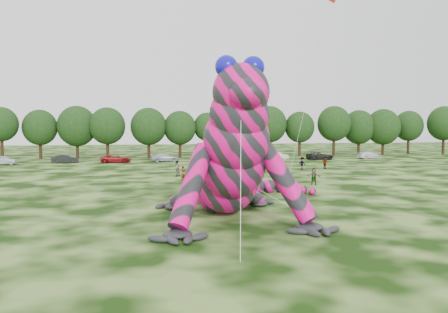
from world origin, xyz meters
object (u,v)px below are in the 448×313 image
object	(u,v)px
tree_9	(207,135)
spectator_3	(325,163)
spectator_1	(176,169)
spectator_2	(302,164)
car_4	(227,158)
car_7	(369,155)
tree_11	(269,131)
tree_5	(77,132)
tree_6	(107,133)
tree_7	(149,133)
tree_16	(408,132)
tree_8	(180,134)
flying_kite	(327,11)
tree_12	(300,134)
spectator_0	(183,174)
tree_14	(359,132)
inflatable_gecko	(222,140)
car_1	(65,159)
spectator_5	(314,176)
car_2	(116,159)
tree_15	(383,132)
tree_10	(238,130)
tree_17	(444,130)
car_3	(165,157)
tree_13	(334,131)
car_6	(320,156)
car_5	(277,156)
car_0	(3,160)
tree_4	(40,134)
tree_3	(2,134)

from	to	relation	value
tree_9	spectator_3	distance (m)	29.30
spectator_1	spectator_2	xyz separation A→B (m)	(17.67, 4.53, -0.06)
car_4	car_7	distance (m)	27.12
tree_11	tree_5	bearing A→B (deg)	179.63
tree_6	spectator_3	distance (m)	40.60
tree_7	tree_16	distance (m)	55.59
tree_8	car_4	distance (m)	12.94
spectator_1	flying_kite	bearing A→B (deg)	82.04
spectator_2	tree_12	bearing A→B (deg)	50.19
tree_5	tree_12	size ratio (longest dim) A/B	1.09
car_7	spectator_0	xyz separation A→B (m)	(-37.06, -27.61, 0.20)
tree_14	tree_7	bearing A→B (deg)	-177.48
inflatable_gecko	car_1	size ratio (longest dim) A/B	4.76
tree_8	spectator_5	xyz separation A→B (m)	(10.25, -40.68, -3.62)
tree_11	tree_14	size ratio (longest dim) A/B	1.07
car_7	car_2	bearing A→B (deg)	83.50
tree_5	tree_14	world-z (taller)	tree_5
tree_8	spectator_2	bearing A→B (deg)	-60.94
flying_kite	tree_11	bearing A→B (deg)	78.70
spectator_3	car_2	bearing A→B (deg)	128.01
car_7	spectator_0	size ratio (longest dim) A/B	2.65
tree_15	car_1	size ratio (longest dim) A/B	2.25
tree_10	tree_12	xyz separation A→B (m)	(12.62, -0.84, -0.77)
tree_11	tree_17	size ratio (longest dim) A/B	0.98
tree_6	tree_16	size ratio (longest dim) A/B	1.01
tree_6	car_3	size ratio (longest dim) A/B	1.97
tree_13	car_6	xyz separation A→B (m)	(-6.96, -9.41, -4.37)
tree_16	spectator_3	xyz separation A→B (m)	(-31.64, -28.18, -3.81)
inflatable_gecko	car_5	bearing A→B (deg)	66.23
flying_kite	car_2	size ratio (longest dim) A/B	3.58
spectator_1	tree_10	bearing A→B (deg)	-155.61
car_0	car_3	distance (m)	25.38
tree_10	tree_11	world-z (taller)	tree_10
tree_13	inflatable_gecko	bearing A→B (deg)	-121.82
tree_12	car_1	bearing A→B (deg)	-168.45
tree_10	tree_13	distance (m)	19.79
tree_5	tree_14	distance (m)	56.59
tree_4	car_0	xyz separation A→B (m)	(-3.26, -11.06, -3.81)
tree_9	tree_13	xyz separation A→B (m)	(26.07, -0.22, 0.72)
tree_3	tree_5	xyz separation A→B (m)	(12.59, 1.37, 0.18)
spectator_1	tree_17	bearing A→B (deg)	166.06
tree_17	spectator_3	xyz separation A→B (m)	(-38.14, -25.47, -4.27)
car_6	spectator_1	bearing A→B (deg)	116.41
tree_16	spectator_1	world-z (taller)	tree_16
tree_7	car_1	bearing A→B (deg)	-149.68
tree_10	flying_kite	bearing A→B (deg)	-93.97
tree_3	tree_5	world-z (taller)	tree_5
tree_14	tree_5	bearing A→B (deg)	-179.71
tree_10	inflatable_gecko	bearing A→B (deg)	-103.68
car_6	car_7	distance (m)	9.84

